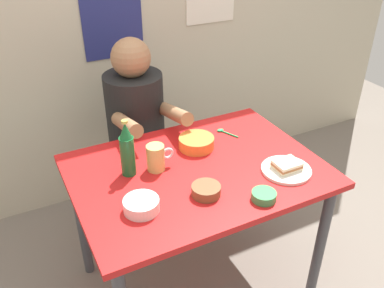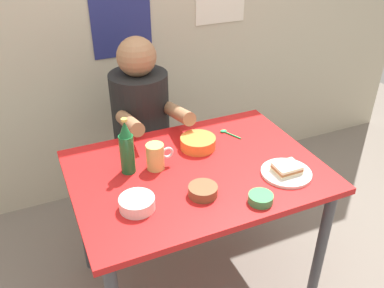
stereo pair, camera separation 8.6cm
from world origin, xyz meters
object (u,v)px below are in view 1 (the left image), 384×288
at_px(beer_mug, 156,158).
at_px(stool, 140,171).
at_px(person_seated, 136,110).
at_px(soup_bowl_orange, 196,142).
at_px(beer_bottle, 127,150).
at_px(plate_orange, 286,170).
at_px(sandwich, 287,165).
at_px(dining_table, 197,185).

bearing_deg(beer_mug, stool, 79.59).
height_order(person_seated, soup_bowl_orange, person_seated).
bearing_deg(beer_bottle, plate_orange, -25.67).
xyz_separation_m(stool, person_seated, (0.00, -0.01, 0.42)).
bearing_deg(person_seated, beer_bottle, -113.20).
relative_size(plate_orange, beer_mug, 1.75).
distance_m(sandwich, beer_mug, 0.57).
xyz_separation_m(dining_table, person_seated, (-0.06, 0.62, 0.12)).
height_order(stool, beer_bottle, beer_bottle).
bearing_deg(beer_mug, beer_bottle, 168.96).
distance_m(beer_mug, soup_bowl_orange, 0.26).
xyz_separation_m(plate_orange, beer_bottle, (-0.62, 0.30, 0.11)).
xyz_separation_m(sandwich, beer_mug, (-0.50, 0.28, 0.03)).
xyz_separation_m(dining_table, beer_mug, (-0.16, 0.08, 0.15)).
height_order(plate_orange, soup_bowl_orange, soup_bowl_orange).
bearing_deg(stool, plate_orange, -64.22).
distance_m(person_seated, beer_mug, 0.55).
relative_size(stool, soup_bowl_orange, 2.65).
relative_size(person_seated, soup_bowl_orange, 4.23).
relative_size(dining_table, beer_bottle, 4.20).
height_order(stool, sandwich, sandwich).
bearing_deg(dining_table, person_seated, 95.56).
bearing_deg(soup_bowl_orange, person_seated, 106.87).
bearing_deg(sandwich, stool, 115.78).
xyz_separation_m(person_seated, soup_bowl_orange, (0.14, -0.46, 0.01)).
height_order(sandwich, beer_bottle, beer_bottle).
xyz_separation_m(person_seated, beer_mug, (-0.10, -0.54, 0.03)).
height_order(dining_table, stool, dining_table).
relative_size(beer_mug, soup_bowl_orange, 0.74).
relative_size(dining_table, person_seated, 1.53).
xyz_separation_m(dining_table, soup_bowl_orange, (0.08, 0.16, 0.12)).
xyz_separation_m(plate_orange, soup_bowl_orange, (-0.26, 0.36, 0.02)).
xyz_separation_m(stool, beer_bottle, (-0.22, -0.53, 0.51)).
xyz_separation_m(stool, plate_orange, (0.40, -0.83, 0.40)).
height_order(stool, beer_mug, beer_mug).
relative_size(stool, plate_orange, 2.05).
bearing_deg(dining_table, stool, 95.47).
height_order(dining_table, soup_bowl_orange, soup_bowl_orange).
distance_m(dining_table, beer_bottle, 0.37).
bearing_deg(beer_mug, person_seated, 79.38).
bearing_deg(stool, beer_bottle, -112.75).
bearing_deg(beer_bottle, dining_table, -19.71).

